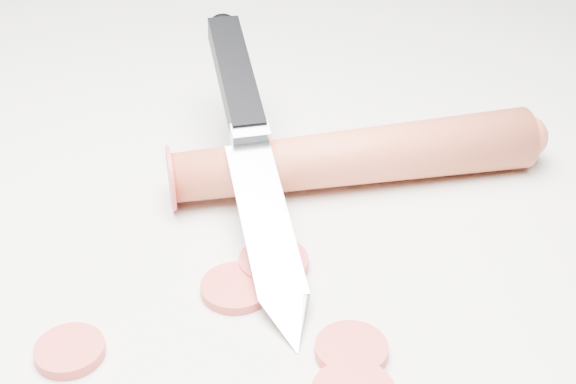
% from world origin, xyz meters
% --- Properties ---
extents(ground, '(2.40, 2.40, 0.00)m').
position_xyz_m(ground, '(0.00, 0.00, 0.00)').
color(ground, beige).
rests_on(ground, ground).
extents(carrot, '(0.19, 0.16, 0.03)m').
position_xyz_m(carrot, '(-0.02, 0.09, 0.02)').
color(carrot, '#C0482C').
rests_on(carrot, ground).
extents(carrot_slice_0, '(0.03, 0.03, 0.01)m').
position_xyz_m(carrot_slice_0, '(-0.09, -0.10, 0.00)').
color(carrot_slice_0, '#C13631').
rests_on(carrot_slice_0, ground).
extents(carrot_slice_1, '(0.04, 0.04, 0.01)m').
position_xyz_m(carrot_slice_1, '(-0.04, -0.03, 0.00)').
color(carrot_slice_1, '#C13631').
rests_on(carrot_slice_1, ground).
extents(carrot_slice_4, '(0.03, 0.03, 0.01)m').
position_xyz_m(carrot_slice_4, '(0.03, -0.04, 0.00)').
color(carrot_slice_4, '#C13631').
rests_on(carrot_slice_4, ground).
extents(carrot_slice_5, '(0.04, 0.04, 0.01)m').
position_xyz_m(carrot_slice_5, '(-0.03, -0.00, 0.00)').
color(carrot_slice_5, '#C13631').
rests_on(carrot_slice_5, ground).
extents(kitchen_knife, '(0.18, 0.21, 0.08)m').
position_xyz_m(kitchen_knife, '(-0.07, 0.05, 0.04)').
color(kitchen_knife, silver).
rests_on(kitchen_knife, ground).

